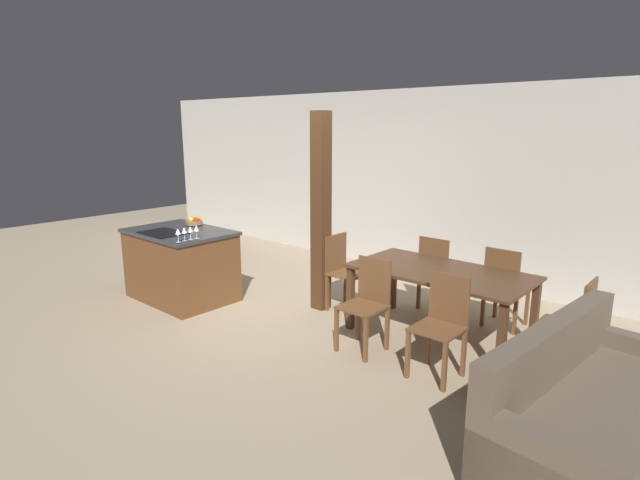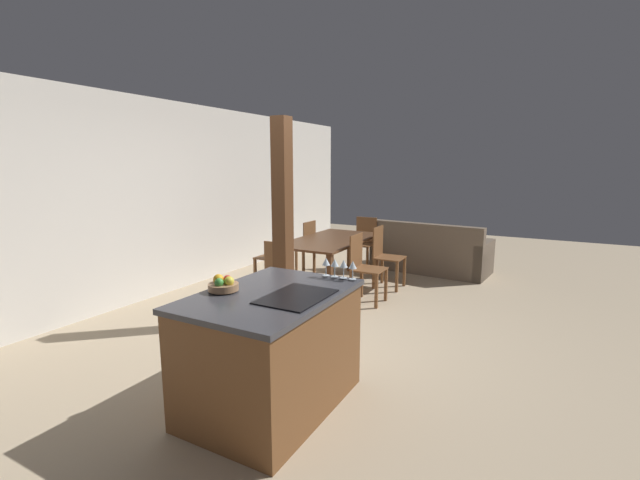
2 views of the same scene
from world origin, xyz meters
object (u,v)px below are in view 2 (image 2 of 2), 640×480
(wine_glass_near, at_px, (353,266))
(couch, at_px, (430,254))
(wine_glass_far, at_px, (335,263))
(timber_post, at_px, (283,222))
(dining_chair_head_end, at_px, (283,275))
(dining_chair_far_right, at_px, (303,247))
(wine_glass_middle, at_px, (344,264))
(dining_chair_foot_end, at_px, (364,242))
(kitchen_island, at_px, (272,350))
(fruit_bowl, at_px, (223,284))
(dining_table, at_px, (330,245))
(wine_glass_end, at_px, (326,262))
(dining_chair_near_right, at_px, (385,255))
(dining_chair_far_left, at_px, (276,256))
(dining_chair_near_left, at_px, (364,267))

(wine_glass_near, relative_size, couch, 0.08)
(wine_glass_far, bearing_deg, timber_post, 49.83)
(dining_chair_head_end, relative_size, couch, 0.45)
(dining_chair_far_right, bearing_deg, wine_glass_middle, 36.10)
(wine_glass_far, bearing_deg, dining_chair_foot_end, 19.22)
(couch, bearing_deg, wine_glass_near, 101.22)
(wine_glass_middle, bearing_deg, kitchen_island, 152.30)
(fruit_bowl, xyz_separation_m, couch, (4.90, -0.30, -0.66))
(dining_chair_head_end, distance_m, timber_post, 0.74)
(dining_chair_far_right, xyz_separation_m, dining_chair_head_end, (-1.68, -0.71, 0.00))
(dining_table, bearing_deg, wine_glass_end, -153.64)
(wine_glass_far, bearing_deg, dining_chair_near_right, 11.68)
(dining_chair_head_end, bearing_deg, wine_glass_middle, 139.20)
(kitchen_island, distance_m, timber_post, 1.95)
(dining_chair_far_left, height_order, dining_chair_foot_end, same)
(kitchen_island, xyz_separation_m, timber_post, (1.56, 0.92, 0.72))
(kitchen_island, xyz_separation_m, dining_table, (3.06, 1.07, 0.19))
(wine_glass_near, bearing_deg, fruit_bowl, 135.54)
(couch, bearing_deg, dining_chair_far_left, 55.74)
(dining_chair_near_right, xyz_separation_m, couch, (1.30, -0.34, -0.19))
(dining_chair_near_left, distance_m, dining_chair_far_left, 1.42)
(couch, bearing_deg, wine_glass_far, 99.01)
(wine_glass_near, distance_m, timber_post, 1.64)
(wine_glass_far, relative_size, dining_chair_foot_end, 0.17)
(wine_glass_middle, height_order, dining_chair_near_right, wine_glass_middle)
(couch, bearing_deg, timber_post, 79.89)
(timber_post, bearing_deg, dining_chair_head_end, 34.27)
(dining_chair_foot_end, relative_size, couch, 0.45)
(kitchen_island, height_order, dining_table, kitchen_island)
(kitchen_island, distance_m, dining_chair_far_right, 3.89)
(fruit_bowl, relative_size, wine_glass_far, 1.46)
(dining_chair_far_left, height_order, couch, dining_chair_far_left)
(dining_table, relative_size, dining_chair_far_right, 1.98)
(wine_glass_near, distance_m, wine_glass_end, 0.24)
(dining_chair_near_right, height_order, dining_chair_far_right, same)
(dining_chair_foot_end, bearing_deg, wine_glass_near, -68.60)
(wine_glass_near, relative_size, dining_chair_far_right, 0.17)
(wine_glass_far, height_order, dining_chair_near_right, wine_glass_far)
(dining_table, xyz_separation_m, timber_post, (-1.49, -0.15, 0.53))
(dining_chair_head_end, distance_m, dining_chair_foot_end, 2.54)
(wine_glass_far, xyz_separation_m, dining_chair_near_left, (2.06, 0.59, -0.54))
(wine_glass_middle, bearing_deg, wine_glass_near, -90.00)
(dining_chair_near_right, distance_m, timber_post, 2.10)
(dining_table, distance_m, dining_chair_far_left, 0.83)
(wine_glass_far, relative_size, wine_glass_end, 1.00)
(fruit_bowl, height_order, timber_post, timber_post)
(wine_glass_end, relative_size, dining_chair_head_end, 0.17)
(timber_post, bearing_deg, couch, -15.66)
(fruit_bowl, xyz_separation_m, wine_glass_end, (0.73, -0.47, 0.07))
(wine_glass_near, distance_m, dining_chair_far_right, 3.64)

